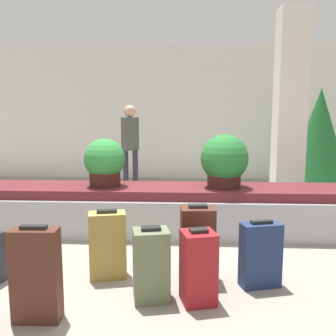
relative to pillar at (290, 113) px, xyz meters
name	(u,v)px	position (x,y,z in m)	size (l,w,h in m)	color
ground_plane	(161,272)	(-1.87, -2.47, -1.60)	(18.00, 18.00, 0.00)	gray
back_wall	(177,113)	(-1.87, 3.11, 0.00)	(18.00, 0.06, 3.20)	silver
carousel	(168,210)	(-1.87, -1.16, -1.30)	(8.74, 0.93, 0.62)	#9E9EA3
pillar	(290,113)	(0.00, 0.00, 0.00)	(0.45, 0.45, 3.20)	silver
suitcase_0	(36,275)	(-2.77, -3.42, -1.23)	(0.37, 0.18, 0.76)	#472319
suitcase_1	(260,255)	(-0.94, -2.74, -1.30)	(0.39, 0.26, 0.63)	navy
suitcase_3	(108,245)	(-2.38, -2.62, -1.27)	(0.39, 0.28, 0.68)	#A3843D
suitcase_5	(151,265)	(-1.92, -3.04, -1.29)	(0.35, 0.31, 0.65)	#5B6647
suitcase_7	(198,267)	(-1.52, -3.07, -1.29)	(0.33, 0.33, 0.65)	maroon
suitcase_8	(197,244)	(-1.51, -2.64, -1.24)	(0.34, 0.28, 0.75)	#472319
potted_plant_0	(224,161)	(-1.13, -1.18, -0.63)	(0.63, 0.63, 0.70)	#381914
potted_plant_1	(105,163)	(-2.71, -1.19, -0.66)	(0.55, 0.55, 0.64)	#381914
traveler_0	(130,140)	(-2.78, 1.52, -0.54)	(0.36, 0.35, 1.76)	#282833
decorated_tree	(319,136)	(1.04, 1.63, -0.47)	(1.25, 1.25, 2.09)	#4C331E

